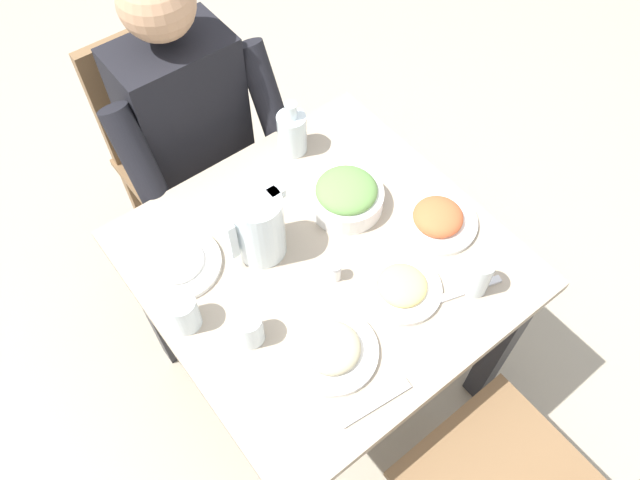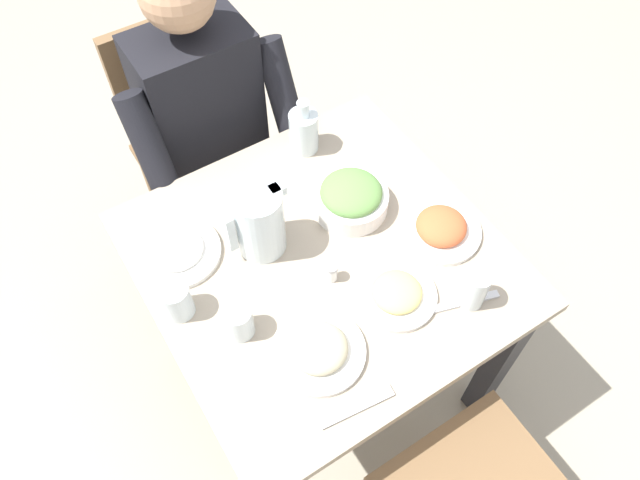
{
  "view_description": "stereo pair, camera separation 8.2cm",
  "coord_description": "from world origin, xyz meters",
  "views": [
    {
      "loc": [
        0.5,
        0.63,
        1.97
      ],
      "look_at": [
        -0.02,
        -0.04,
        0.73
      ],
      "focal_mm": 34.25,
      "sensor_mm": 36.0,
      "label": 1
    },
    {
      "loc": [
        0.44,
        0.68,
        1.97
      ],
      "look_at": [
        -0.02,
        -0.04,
        0.73
      ],
      "focal_mm": 34.25,
      "sensor_mm": 36.0,
      "label": 2
    }
  ],
  "objects": [
    {
      "name": "fork_near",
      "position": [
        0.14,
        0.35,
        0.71
      ],
      "size": [
        0.17,
        0.05,
        0.01
      ],
      "primitive_type": "cube",
      "rotation": [
        0.0,
        0.0,
        -0.12
      ],
      "color": "silver",
      "rests_on": "dining_table"
    },
    {
      "name": "diner_near",
      "position": [
        0.03,
        -0.52,
        0.66
      ],
      "size": [
        0.48,
        0.53,
        1.19
      ],
      "color": "black",
      "rests_on": "ground_plane"
    },
    {
      "name": "water_glass_far_left",
      "position": [
        -0.23,
        0.28,
        0.77
      ],
      "size": [
        0.06,
        0.06,
        0.11
      ],
      "primitive_type": "cylinder",
      "color": "silver",
      "rests_on": "dining_table"
    },
    {
      "name": "ground_plane",
      "position": [
        0.0,
        0.0,
        0.0
      ],
      "size": [
        8.0,
        8.0,
        0.0
      ],
      "primitive_type": "plane",
      "color": "#9E937F"
    },
    {
      "name": "knife_near",
      "position": [
        -0.2,
        0.28,
        0.71
      ],
      "size": [
        0.18,
        0.07,
        0.01
      ],
      "primitive_type": "cube",
      "rotation": [
        0.0,
        0.0,
        -0.3
      ],
      "color": "silver",
      "rests_on": "dining_table"
    },
    {
      "name": "plate_beans",
      "position": [
        0.14,
        0.21,
        0.73
      ],
      "size": [
        0.21,
        0.21,
        0.05
      ],
      "color": "white",
      "rests_on": "dining_table"
    },
    {
      "name": "water_glass_by_pitcher",
      "position": [
        0.26,
        0.07,
        0.75
      ],
      "size": [
        0.06,
        0.06,
        0.09
      ],
      "primitive_type": "cylinder",
      "color": "silver",
      "rests_on": "dining_table"
    },
    {
      "name": "plate_yoghurt",
      "position": [
        0.29,
        -0.2,
        0.72
      ],
      "size": [
        0.21,
        0.21,
        0.04
      ],
      "color": "white",
      "rests_on": "dining_table"
    },
    {
      "name": "water_pitcher",
      "position": [
        0.11,
        -0.11,
        0.81
      ],
      "size": [
        0.16,
        0.12,
        0.19
      ],
      "color": "silver",
      "rests_on": "dining_table"
    },
    {
      "name": "water_glass_near_right",
      "position": [
        0.36,
        -0.05,
        0.76
      ],
      "size": [
        0.07,
        0.07,
        0.1
      ],
      "primitive_type": "cylinder",
      "color": "silver",
      "rests_on": "dining_table"
    },
    {
      "name": "salad_bowl",
      "position": [
        -0.14,
        -0.09,
        0.75
      ],
      "size": [
        0.19,
        0.19,
        0.09
      ],
      "color": "white",
      "rests_on": "dining_table"
    },
    {
      "name": "salt_shaker",
      "position": [
        0.01,
        0.06,
        0.74
      ],
      "size": [
        0.03,
        0.03,
        0.05
      ],
      "color": "white",
      "rests_on": "dining_table"
    },
    {
      "name": "chair_near",
      "position": [
        0.03,
        -0.72,
        0.51
      ],
      "size": [
        0.4,
        0.4,
        0.9
      ],
      "color": "brown",
      "rests_on": "ground_plane"
    },
    {
      "name": "plate_fries",
      "position": [
        -0.09,
        0.19,
        0.73
      ],
      "size": [
        0.19,
        0.19,
        0.04
      ],
      "color": "white",
      "rests_on": "dining_table"
    },
    {
      "name": "plate_rice_curry",
      "position": [
        -0.29,
        0.1,
        0.73
      ],
      "size": [
        0.2,
        0.2,
        0.06
      ],
      "color": "white",
      "rests_on": "dining_table"
    },
    {
      "name": "dining_table",
      "position": [
        0.0,
        0.0,
        0.58
      ],
      "size": [
        0.84,
        0.84,
        0.71
      ],
      "color": "gray",
      "rests_on": "ground_plane"
    },
    {
      "name": "oil_carafe",
      "position": [
        -0.15,
        -0.33,
        0.77
      ],
      "size": [
        0.08,
        0.08,
        0.16
      ],
      "color": "silver",
      "rests_on": "dining_table"
    }
  ]
}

